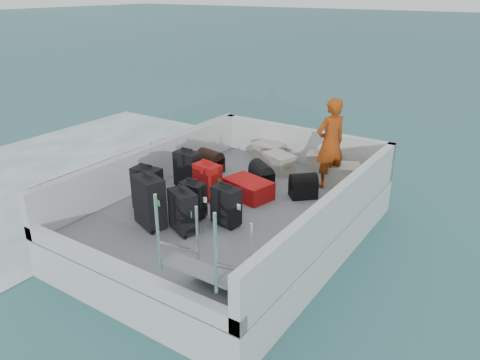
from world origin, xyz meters
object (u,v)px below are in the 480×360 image
object	(u,v)px
suitcase_2	(188,170)
passenger	(330,143)
crate_0	(268,153)
crate_1	(279,164)
suitcase_7	(226,206)
suitcase_6	(183,212)
suitcase_0	(148,189)
suitcase_8	(248,189)
crate_3	(341,176)
suitcase_3	(150,202)
suitcase_5	(208,182)
crate_2	(323,163)
suitcase_4	(193,200)

from	to	relation	value
suitcase_2	passenger	bearing A→B (deg)	34.83
crate_0	crate_1	size ratio (longest dim) A/B	0.99
crate_1	passenger	distance (m)	1.23
passenger	suitcase_7	bearing A→B (deg)	12.77
suitcase_6	suitcase_0	bearing A→B (deg)	-170.14
suitcase_8	crate_3	world-z (taller)	crate_3
suitcase_3	crate_0	bearing A→B (deg)	108.92
crate_3	suitcase_5	bearing A→B (deg)	-132.58
suitcase_0	suitcase_3	world-z (taller)	suitcase_3
crate_0	crate_3	world-z (taller)	crate_3
suitcase_2	suitcase_8	bearing A→B (deg)	11.35
suitcase_6	crate_1	size ratio (longest dim) A/B	1.16
suitcase_0	suitcase_3	xyz separation A→B (m)	(0.40, -0.37, 0.03)
suitcase_2	crate_2	distance (m)	2.60
crate_2	passenger	world-z (taller)	passenger
crate_1	suitcase_4	bearing A→B (deg)	-93.82
suitcase_3	suitcase_7	size ratio (longest dim) A/B	1.29
crate_0	crate_1	world-z (taller)	crate_1
suitcase_0	suitcase_6	distance (m)	0.94
suitcase_8	crate_3	size ratio (longest dim) A/B	1.31
suitcase_3	suitcase_7	bearing A→B (deg)	55.04
suitcase_6	crate_0	size ratio (longest dim) A/B	1.17
suitcase_5	crate_2	world-z (taller)	suitcase_5
crate_3	passenger	world-z (taller)	passenger
suitcase_6	crate_2	bearing A→B (deg)	102.76
suitcase_3	suitcase_5	bearing A→B (deg)	103.78
suitcase_0	suitcase_7	distance (m)	1.32
suitcase_2	suitcase_3	xyz separation A→B (m)	(0.47, -1.43, 0.06)
suitcase_0	crate_2	xyz separation A→B (m)	(1.57, 3.07, -0.19)
suitcase_4	crate_3	size ratio (longest dim) A/B	0.96
suitcase_8	crate_2	xyz separation A→B (m)	(0.53, 1.79, 0.01)
suitcase_7	crate_1	distance (m)	2.32
suitcase_0	crate_1	bearing A→B (deg)	65.99
suitcase_5	passenger	distance (m)	2.19
suitcase_7	crate_1	xyz separation A→B (m)	(-0.40, 2.29, -0.13)
suitcase_3	crate_3	size ratio (longest dim) A/B	1.31
suitcase_4	crate_3	xyz separation A→B (m)	(1.39, 2.42, -0.10)
suitcase_0	crate_0	bearing A→B (deg)	77.62
suitcase_6	passenger	size ratio (longest dim) A/B	0.40
crate_1	suitcase_6	bearing A→B (deg)	-89.79
suitcase_3	suitcase_5	size ratio (longest dim) A/B	1.27
suitcase_4	crate_1	xyz separation A→B (m)	(0.16, 2.37, -0.12)
suitcase_5	suitcase_8	world-z (taller)	suitcase_5
suitcase_5	crate_2	size ratio (longest dim) A/B	1.11
crate_1	crate_2	xyz separation A→B (m)	(0.67, 0.50, 0.00)
suitcase_0	crate_3	size ratio (longest dim) A/B	1.20
suitcase_6	crate_1	world-z (taller)	suitcase_6
crate_1	suitcase_0	bearing A→B (deg)	-109.25
suitcase_6	crate_2	distance (m)	3.37
suitcase_4	crate_0	distance (m)	2.84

